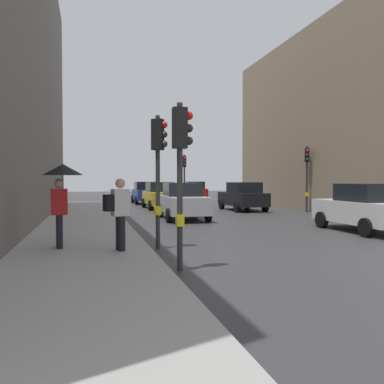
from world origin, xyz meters
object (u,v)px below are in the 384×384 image
at_px(traffic_light_far_median, 184,170).
at_px(pedestrian_with_umbrella, 62,182).
at_px(car_yellow_taxi, 160,195).
at_px(traffic_light_near_right, 159,157).
at_px(pedestrian_with_black_backpack, 119,210).
at_px(car_red_sedan, 194,191).
at_px(traffic_light_near_left, 181,155).
at_px(car_white_compact, 365,208).
at_px(car_blue_van, 146,193).
at_px(traffic_light_mid_street, 307,167).
at_px(car_silver_hatchback, 183,201).
at_px(car_dark_suv, 243,196).

height_order(traffic_light_far_median, pedestrian_with_umbrella, traffic_light_far_median).
relative_size(car_yellow_taxi, pedestrian_with_umbrella, 1.98).
bearing_deg(traffic_light_near_right, pedestrian_with_black_backpack, -140.80).
xyz_separation_m(traffic_light_near_right, car_red_sedan, (7.56, 24.94, -1.64)).
height_order(traffic_light_near_left, car_white_compact, traffic_light_near_left).
xyz_separation_m(car_yellow_taxi, car_blue_van, (-0.14, 6.06, 0.00)).
bearing_deg(traffic_light_mid_street, car_silver_hatchback, -163.95).
xyz_separation_m(car_silver_hatchback, car_blue_van, (0.05, 13.41, 0.00)).
xyz_separation_m(car_white_compact, car_dark_suv, (-0.51, 10.72, 0.00)).
bearing_deg(traffic_light_mid_street, pedestrian_with_umbrella, -141.41).
bearing_deg(traffic_light_mid_street, car_yellow_taxi, 147.20).
distance_m(car_blue_van, pedestrian_with_umbrella, 22.15).
bearing_deg(car_white_compact, car_yellow_taxi, 111.03).
height_order(traffic_light_near_right, traffic_light_near_left, traffic_light_near_right).
xyz_separation_m(car_silver_hatchback, pedestrian_with_umbrella, (-5.06, -8.12, 0.96)).
xyz_separation_m(traffic_light_mid_street, car_blue_van, (-7.96, 11.10, -1.80)).
relative_size(traffic_light_far_median, pedestrian_with_umbrella, 1.79).
relative_size(traffic_light_far_median, traffic_light_mid_street, 0.99).
relative_size(car_silver_hatchback, pedestrian_with_umbrella, 1.99).
distance_m(car_silver_hatchback, pedestrian_with_black_backpack, 9.62).
xyz_separation_m(traffic_light_mid_street, pedestrian_with_umbrella, (-13.07, -10.43, -0.83)).
xyz_separation_m(traffic_light_near_right, car_blue_van, (2.59, 21.34, -1.64)).
distance_m(traffic_light_far_median, traffic_light_near_left, 22.12).
height_order(traffic_light_far_median, car_silver_hatchback, traffic_light_far_median).
bearing_deg(car_yellow_taxi, car_blue_van, 91.35).
bearing_deg(traffic_light_near_right, car_silver_hatchback, 72.25).
bearing_deg(car_red_sedan, traffic_light_mid_street, -78.48).
relative_size(car_white_compact, car_blue_van, 1.01).
bearing_deg(car_silver_hatchback, car_blue_van, 89.77).
xyz_separation_m(traffic_light_mid_street, car_yellow_taxi, (-7.82, 5.04, -1.80)).
relative_size(traffic_light_near_right, car_silver_hatchback, 0.86).
height_order(traffic_light_near_left, car_silver_hatchback, traffic_light_near_left).
distance_m(car_red_sedan, car_yellow_taxi, 10.79).
xyz_separation_m(traffic_light_far_median, car_blue_van, (-2.61, 2.56, -1.76)).
relative_size(traffic_light_far_median, car_blue_van, 0.91).
relative_size(traffic_light_near_right, pedestrian_with_black_backpack, 2.06).
distance_m(traffic_light_far_median, car_silver_hatchback, 11.31).
relative_size(car_white_compact, pedestrian_with_umbrella, 1.98).
bearing_deg(traffic_light_near_left, car_red_sedan, 74.72).
xyz_separation_m(traffic_light_near_left, car_red_sedan, (7.56, 27.66, -1.53)).
height_order(traffic_light_far_median, traffic_light_mid_street, traffic_light_mid_street).
xyz_separation_m(traffic_light_near_left, pedestrian_with_umbrella, (-2.52, 2.53, -0.57)).
bearing_deg(traffic_light_far_median, car_white_compact, -80.87).
height_order(car_red_sedan, pedestrian_with_black_backpack, pedestrian_with_black_backpack).
bearing_deg(traffic_light_near_left, car_dark_suv, 63.94).
distance_m(car_dark_suv, pedestrian_with_black_backpack, 15.92).
bearing_deg(traffic_light_far_median, car_silver_hatchback, -103.79).
bearing_deg(pedestrian_with_black_backpack, traffic_light_near_left, -57.07).
bearing_deg(car_dark_suv, traffic_light_near_left, -116.06).
bearing_deg(traffic_light_near_right, pedestrian_with_umbrella, -175.70).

